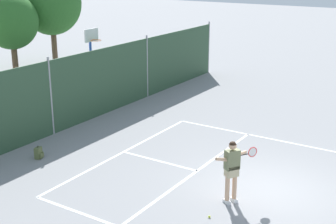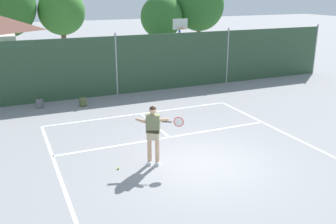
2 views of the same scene
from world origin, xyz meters
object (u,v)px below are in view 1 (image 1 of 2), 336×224
Objects in this scene: basketball_hoop at (92,55)px; tennis_player at (232,166)px; tennis_ball at (209,217)px; backpack_olive at (39,153)px.

basketball_hoop is 11.51m from tennis_player.
backpack_olive is (0.38, 6.88, 0.16)m from tennis_ball.
basketball_hoop is at bearing 60.66° from tennis_player.
tennis_ball is 0.14× the size of backpack_olive.
backpack_olive reaches higher than tennis_ball.
basketball_hoop is at bearing 25.31° from backpack_olive.
tennis_ball is at bearing -93.16° from backpack_olive.
tennis_ball is at bearing 174.67° from tennis_player.
tennis_player is at bearing -119.34° from basketball_hoop.
basketball_hoop is 7.31m from backpack_olive.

